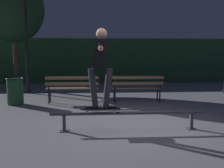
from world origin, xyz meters
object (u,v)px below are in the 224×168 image
Objects in this scene: skateboard at (100,109)px; trash_can at (15,91)px; park_bench_left_center at (137,86)px; tree_far_left at (14,10)px; park_bench_leftmost at (72,86)px; grind_rail at (129,116)px; lamp_post_left at (26,28)px; skateboarder at (100,61)px.

trash_can is (-2.49, 3.05, -0.04)m from skateboard.
tree_far_left reaches higher than park_bench_left_center.
grind_rail is at bearing -66.61° from park_bench_leftmost.
grind_rail is 3.41m from park_bench_leftmost.
lamp_post_left reaches higher than grind_rail.
tree_far_left is 5.08m from trash_can.
grind_rail is at bearing -59.62° from lamp_post_left.
park_bench_left_center is 2.01× the size of trash_can.
tree_far_left is at bearing 104.27° from trash_can.
park_bench_left_center reaches higher than skateboard.
lamp_post_left is at bearing -61.20° from tree_far_left.
skateboard is at bearing -75.92° from park_bench_leftmost.
skateboard is 3.22m from park_bench_leftmost.
tree_far_left is at bearing 118.80° from lamp_post_left.
skateboard is 8.39m from tree_far_left.
skateboard is at bearing -111.44° from park_bench_left_center.
tree_far_left is at bearing 120.05° from grind_rail.
lamp_post_left is at bearing 120.38° from grind_rail.
trash_can is (1.01, -3.99, -2.98)m from tree_far_left.
grind_rail is at bearing 0.00° from skateboard.
lamp_post_left reaches higher than trash_can.
tree_far_left is at bearing 140.42° from park_bench_left_center.
skateboarder is (0.00, -0.00, 0.94)m from skateboard.
skateboarder is at bearing -75.87° from park_bench_leftmost.
park_bench_left_center is at bearing -31.65° from lamp_post_left.
grind_rail is 0.59m from skateboard.
skateboard is 0.94m from skateboarder.
grind_rail is 3.92× the size of trash_can.
grind_rail is 1.95× the size of park_bench_leftmost.
skateboard is 0.98× the size of trash_can.
tree_far_left is (-4.07, 7.03, 3.10)m from grind_rail.
skateboarder is 0.32× the size of tree_far_left.
grind_rail is 4.32m from trash_can.
skateboard is 6.47m from lamp_post_left.
park_bench_left_center is at bearing 68.56° from skateboard.
skateboard is 0.49× the size of park_bench_left_center.
park_bench_left_center is (0.66, 3.13, 0.24)m from grind_rail.
park_bench_left_center is 3.72m from trash_can.
park_bench_leftmost is at bearing 2.67° from trash_can.
park_bench_leftmost is (-0.78, 3.13, 0.09)m from skateboard.
grind_rail is 2.01× the size of skateboarder.
trash_can is at bearing -75.73° from tree_far_left.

